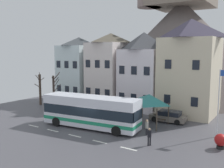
{
  "coord_description": "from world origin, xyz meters",
  "views": [
    {
      "loc": [
        16.25,
        -20.49,
        8.17
      ],
      "look_at": [
        0.39,
        3.56,
        4.46
      ],
      "focal_mm": 41.13,
      "sensor_mm": 36.0,
      "label": 1
    }
  ],
  "objects_px": {
    "townhouse_01": "(111,69)",
    "public_bench": "(160,118)",
    "townhouse_00": "(79,69)",
    "parked_car_02": "(68,102)",
    "bare_tree_00": "(40,89)",
    "transit_bus": "(91,112)",
    "bus_shelter": "(149,99)",
    "bare_tree_01": "(54,93)",
    "hilltop_castle": "(180,45)",
    "parked_car_01": "(168,116)",
    "harbour_buoy": "(221,140)",
    "flagpole": "(220,98)",
    "townhouse_02": "(143,71)",
    "parked_car_00": "(93,107)",
    "pedestrian_01": "(149,135)",
    "pedestrian_00": "(147,126)",
    "townhouse_03": "(190,68)"
  },
  "relations": [
    {
      "from": "bare_tree_01",
      "to": "hilltop_castle",
      "type": "bearing_deg",
      "value": 71.73
    },
    {
      "from": "public_bench",
      "to": "harbour_buoy",
      "type": "height_order",
      "value": "harbour_buoy"
    },
    {
      "from": "pedestrian_01",
      "to": "bare_tree_00",
      "type": "height_order",
      "value": "bare_tree_00"
    },
    {
      "from": "parked_car_00",
      "to": "bare_tree_01",
      "type": "bearing_deg",
      "value": -142.59
    },
    {
      "from": "bus_shelter",
      "to": "parked_car_02",
      "type": "bearing_deg",
      "value": 171.92
    },
    {
      "from": "townhouse_01",
      "to": "hilltop_castle",
      "type": "xyz_separation_m",
      "value": [
        5.25,
        16.54,
        3.89
      ]
    },
    {
      "from": "townhouse_02",
      "to": "pedestrian_01",
      "type": "bearing_deg",
      "value": -61.23
    },
    {
      "from": "townhouse_00",
      "to": "public_bench",
      "type": "xyz_separation_m",
      "value": [
        16.69,
        -5.37,
        -4.73
      ]
    },
    {
      "from": "bare_tree_01",
      "to": "public_bench",
      "type": "bearing_deg",
      "value": 12.8
    },
    {
      "from": "transit_bus",
      "to": "pedestrian_01",
      "type": "relative_size",
      "value": 7.01
    },
    {
      "from": "pedestrian_00",
      "to": "harbour_buoy",
      "type": "xyz_separation_m",
      "value": [
        6.74,
        0.2,
        -0.19
      ]
    },
    {
      "from": "townhouse_00",
      "to": "hilltop_castle",
      "type": "height_order",
      "value": "hilltop_castle"
    },
    {
      "from": "pedestrian_01",
      "to": "harbour_buoy",
      "type": "distance_m",
      "value": 5.94
    },
    {
      "from": "pedestrian_01",
      "to": "public_bench",
      "type": "distance_m",
      "value": 7.78
    },
    {
      "from": "transit_bus",
      "to": "harbour_buoy",
      "type": "relative_size",
      "value": 8.51
    },
    {
      "from": "parked_car_01",
      "to": "bus_shelter",
      "type": "bearing_deg",
      "value": 58.62
    },
    {
      "from": "harbour_buoy",
      "to": "bus_shelter",
      "type": "bearing_deg",
      "value": 159.18
    },
    {
      "from": "transit_bus",
      "to": "parked_car_00",
      "type": "distance_m",
      "value": 7.49
    },
    {
      "from": "parked_car_02",
      "to": "pedestrian_01",
      "type": "bearing_deg",
      "value": -32.13
    },
    {
      "from": "parked_car_02",
      "to": "bare_tree_01",
      "type": "height_order",
      "value": "bare_tree_01"
    },
    {
      "from": "transit_bus",
      "to": "bus_shelter",
      "type": "relative_size",
      "value": 3.04
    },
    {
      "from": "parked_car_01",
      "to": "harbour_buoy",
      "type": "height_order",
      "value": "same"
    },
    {
      "from": "townhouse_00",
      "to": "public_bench",
      "type": "distance_m",
      "value": 18.15
    },
    {
      "from": "parked_car_00",
      "to": "flagpole",
      "type": "distance_m",
      "value": 16.7
    },
    {
      "from": "flagpole",
      "to": "bare_tree_01",
      "type": "height_order",
      "value": "flagpole"
    },
    {
      "from": "pedestrian_01",
      "to": "bare_tree_01",
      "type": "relative_size",
      "value": 0.29
    },
    {
      "from": "transit_bus",
      "to": "parked_car_01",
      "type": "relative_size",
      "value": 2.63
    },
    {
      "from": "townhouse_00",
      "to": "parked_car_02",
      "type": "bearing_deg",
      "value": -67.29
    },
    {
      "from": "parked_car_00",
      "to": "parked_car_01",
      "type": "distance_m",
      "value": 10.42
    },
    {
      "from": "townhouse_01",
      "to": "public_bench",
      "type": "distance_m",
      "value": 13.14
    },
    {
      "from": "parked_car_00",
      "to": "pedestrian_01",
      "type": "distance_m",
      "value": 13.93
    },
    {
      "from": "townhouse_00",
      "to": "townhouse_02",
      "type": "bearing_deg",
      "value": -1.18
    },
    {
      "from": "townhouse_03",
      "to": "harbour_buoy",
      "type": "bearing_deg",
      "value": -60.29
    },
    {
      "from": "transit_bus",
      "to": "parked_car_02",
      "type": "height_order",
      "value": "transit_bus"
    },
    {
      "from": "parked_car_01",
      "to": "public_bench",
      "type": "bearing_deg",
      "value": 41.7
    },
    {
      "from": "pedestrian_01",
      "to": "flagpole",
      "type": "relative_size",
      "value": 0.24
    },
    {
      "from": "parked_car_01",
      "to": "townhouse_01",
      "type": "bearing_deg",
      "value": -27.04
    },
    {
      "from": "bare_tree_00",
      "to": "parked_car_02",
      "type": "bearing_deg",
      "value": 14.03
    },
    {
      "from": "transit_bus",
      "to": "bus_shelter",
      "type": "xyz_separation_m",
      "value": [
        4.74,
        4.34,
        1.21
      ]
    },
    {
      "from": "transit_bus",
      "to": "townhouse_00",
      "type": "bearing_deg",
      "value": 128.03
    },
    {
      "from": "townhouse_02",
      "to": "pedestrian_01",
      "type": "distance_m",
      "value": 15.02
    },
    {
      "from": "townhouse_02",
      "to": "bare_tree_01",
      "type": "height_order",
      "value": "townhouse_02"
    },
    {
      "from": "townhouse_00",
      "to": "townhouse_02",
      "type": "height_order",
      "value": "townhouse_02"
    },
    {
      "from": "townhouse_01",
      "to": "pedestrian_00",
      "type": "bearing_deg",
      "value": -43.46
    },
    {
      "from": "townhouse_01",
      "to": "harbour_buoy",
      "type": "xyz_separation_m",
      "value": [
        18.18,
        -10.63,
        -4.72
      ]
    },
    {
      "from": "townhouse_01",
      "to": "pedestrian_00",
      "type": "distance_m",
      "value": 16.4
    },
    {
      "from": "parked_car_02",
      "to": "flagpole",
      "type": "bearing_deg",
      "value": -12.76
    },
    {
      "from": "hilltop_castle",
      "to": "bare_tree_01",
      "type": "xyz_separation_m",
      "value": [
        -8.42,
        -25.5,
        -6.67
      ]
    },
    {
      "from": "townhouse_00",
      "to": "parked_car_02",
      "type": "xyz_separation_m",
      "value": [
        2.15,
        -5.14,
        -4.49
      ]
    },
    {
      "from": "parked_car_01",
      "to": "pedestrian_00",
      "type": "distance_m",
      "value": 5.78
    }
  ]
}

